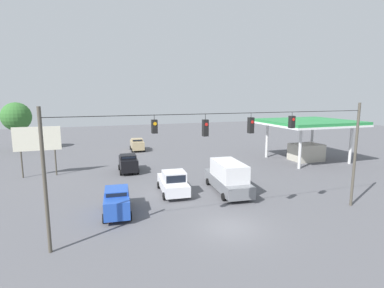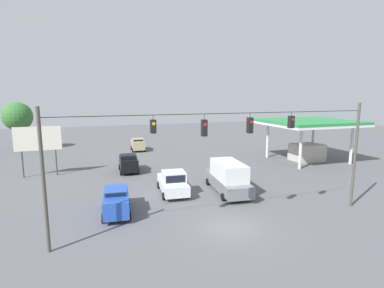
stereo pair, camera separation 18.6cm
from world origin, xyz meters
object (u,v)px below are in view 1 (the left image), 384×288
Objects in this scene: gas_station at (307,131)px; traffic_cone_nearest at (109,218)px; sedan_blue_parked_shoulder at (117,201)px; box_truck_grey_crossing_near at (228,177)px; pickup_truck_white_withflow_mid at (173,183)px; traffic_cone_third at (107,193)px; sedan_tan_withflow_deep at (137,144)px; roadside_billboard at (37,141)px; sedan_black_withflow_far at (128,163)px; overhead_signal_span at (229,149)px; traffic_cone_second at (108,203)px; tree_horizon_left at (16,117)px.

traffic_cone_nearest is at bearing 24.06° from gas_station.
box_truck_grey_crossing_near reaches higher than sedan_blue_parked_shoulder.
box_truck_grey_crossing_near is (-4.77, 1.18, 0.40)m from pickup_truck_white_withflow_mid.
sedan_tan_withflow_deep is at bearing -105.86° from traffic_cone_third.
pickup_truck_white_withflow_mid is 0.97× the size of roadside_billboard.
sedan_black_withflow_far is 12.52m from box_truck_grey_crossing_near.
overhead_signal_span reaches higher than box_truck_grey_crossing_near.
overhead_signal_span reaches higher than traffic_cone_second.
tree_horizon_left reaches higher than sedan_blue_parked_shoulder.
sedan_black_withflow_far is at bearing -101.15° from sedan_blue_parked_shoulder.
sedan_blue_parked_shoulder is at bearing 117.47° from roadside_billboard.
tree_horizon_left is (11.59, -26.48, 4.97)m from traffic_cone_third.
traffic_cone_nearest is at bearing 109.55° from tree_horizon_left.
sedan_black_withflow_far is 8.16m from traffic_cone_third.
roadside_billboard is (13.62, -17.48, -1.35)m from overhead_signal_span.
traffic_cone_third is (-0.19, -5.62, 0.00)m from traffic_cone_nearest.
sedan_black_withflow_far is 0.35× the size of gas_station.
sedan_blue_parked_shoulder is at bearing 11.03° from box_truck_grey_crossing_near.
traffic_cone_nearest is (7.44, -3.02, -4.88)m from overhead_signal_span.
overhead_signal_span is at bearing 63.73° from box_truck_grey_crossing_near.
traffic_cone_second is 0.08× the size of tree_horizon_left.
gas_station is at bearing 144.31° from sedan_tan_withflow_deep.
tree_horizon_left is at bearing -61.78° from overhead_signal_span.
pickup_truck_white_withflow_mid is 5.74m from traffic_cone_third.
sedan_black_withflow_far is 24.09m from tree_horizon_left.
traffic_cone_second is at bearing -92.28° from traffic_cone_nearest.
traffic_cone_third is 29.33m from tree_horizon_left.
traffic_cone_third is at bearing 13.11° from gas_station.
tree_horizon_left is (17.17, -27.66, 4.30)m from pickup_truck_white_withflow_mid.
traffic_cone_second is at bearing -72.26° from sedan_blue_parked_shoulder.
traffic_cone_second is 0.05× the size of gas_station.
traffic_cone_nearest is 28.81m from gas_station.
traffic_cone_third is (2.80, 7.63, -0.74)m from sedan_black_withflow_far.
sedan_tan_withflow_deep reaches higher than traffic_cone_nearest.
sedan_tan_withflow_deep is 21.29m from traffic_cone_third.
sedan_tan_withflow_deep is 18.91m from tree_horizon_left.
traffic_cone_second is at bearing 75.69° from sedan_tan_withflow_deep.
box_truck_grey_crossing_near is 10.48m from traffic_cone_second.
roadside_billboard is 18.44m from tree_horizon_left.
gas_station is at bearing 176.05° from sedan_black_withflow_far.
box_truck_grey_crossing_near is at bearing 166.14° from pickup_truck_white_withflow_mid.
overhead_signal_span is 17.36m from sedan_black_withflow_far.
gas_station is (-25.91, -6.03, 3.62)m from traffic_cone_third.
pickup_truck_white_withflow_mid reaches higher than traffic_cone_nearest.
sedan_tan_withflow_deep is 17.08m from roadside_billboard.
box_truck_grey_crossing_near is at bearing -168.97° from sedan_blue_parked_shoulder.
sedan_tan_withflow_deep is 0.74× the size of roadside_billboard.
traffic_cone_nearest is 0.05× the size of gas_station.
sedan_tan_withflow_deep is at bearing 160.95° from tree_horizon_left.
sedan_blue_parked_shoulder is 0.41× the size of gas_station.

